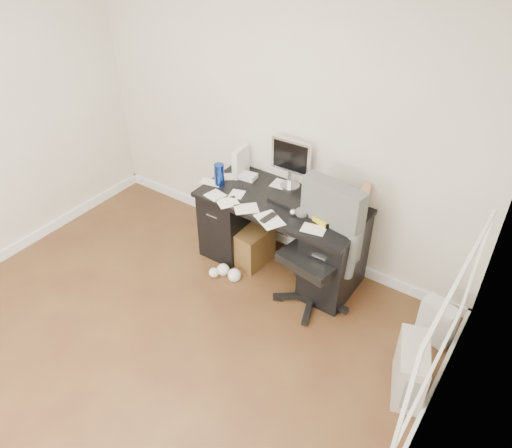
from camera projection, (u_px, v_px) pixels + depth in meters
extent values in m
plane|color=#482517|center=(133.00, 367.00, 3.85)|extent=(4.00, 4.00, 0.00)
cube|color=beige|center=(276.00, 116.00, 4.39)|extent=(4.00, 0.02, 2.70)
cube|color=beige|center=(418.00, 382.00, 2.14)|extent=(0.02, 4.00, 2.70)
cube|color=white|center=(272.00, 234.00, 5.14)|extent=(4.00, 0.03, 0.10)
cube|color=black|center=(282.00, 203.00, 4.38)|extent=(1.50, 0.70, 0.04)
cube|color=black|center=(233.00, 217.00, 4.86)|extent=(0.40, 0.60, 0.71)
cube|color=black|center=(334.00, 258.00, 4.35)|extent=(0.40, 0.60, 0.71)
cube|color=black|center=(299.00, 211.00, 4.77)|extent=(0.70, 0.03, 0.51)
cube|color=black|center=(292.00, 204.00, 4.32)|extent=(0.44, 0.17, 0.02)
sphere|color=silver|center=(293.00, 212.00, 4.18)|extent=(0.06, 0.06, 0.06)
cylinder|color=#16329A|center=(219.00, 175.00, 4.54)|extent=(0.11, 0.11, 0.21)
cube|color=silver|center=(241.00, 162.00, 4.67)|extent=(0.13, 0.25, 0.27)
cube|color=#8F6745|center=(364.00, 201.00, 4.16)|extent=(0.15, 0.22, 0.24)
cube|color=gold|center=(328.00, 219.00, 4.13)|extent=(0.22, 0.25, 0.04)
cube|color=#ABA79A|center=(410.00, 369.00, 3.56)|extent=(0.34, 0.48, 0.44)
cube|color=silver|center=(437.00, 322.00, 3.98)|extent=(0.32, 0.27, 0.37)
cube|color=#4E2E17|center=(249.00, 244.00, 4.79)|extent=(0.40, 0.40, 0.37)
cube|color=slate|center=(322.00, 263.00, 4.69)|extent=(0.42, 0.38, 0.20)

